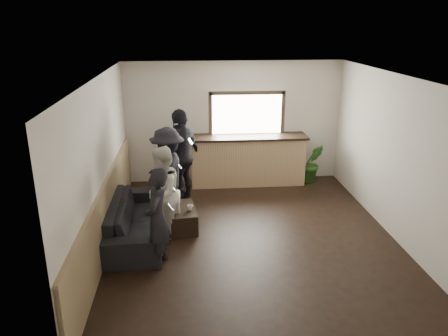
{
  "coord_description": "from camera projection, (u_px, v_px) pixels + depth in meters",
  "views": [
    {
      "loc": [
        -1.09,
        -6.88,
        3.66
      ],
      "look_at": [
        -0.45,
        0.4,
        1.17
      ],
      "focal_mm": 35.0,
      "sensor_mm": 36.0,
      "label": 1
    }
  ],
  "objects": [
    {
      "name": "cup_b",
      "position": [
        190.0,
        208.0,
        7.9
      ],
      "size": [
        0.13,
        0.13,
        0.09
      ],
      "primitive_type": "imported",
      "rotation": [
        0.0,
        0.0,
        1.97
      ],
      "color": "silver",
      "rests_on": "coffee_table"
    },
    {
      "name": "person_c",
      "position": [
        168.0,
        173.0,
        8.37
      ],
      "size": [
        0.77,
        1.2,
        1.76
      ],
      "rotation": [
        0.0,
        0.0,
        -1.68
      ],
      "color": "black",
      "rests_on": "ground"
    },
    {
      "name": "sofa",
      "position": [
        136.0,
        219.0,
        7.67
      ],
      "size": [
        0.96,
        2.34,
        0.68
      ],
      "primitive_type": "imported",
      "rotation": [
        0.0,
        0.0,
        1.6
      ],
      "color": "black",
      "rests_on": "ground"
    },
    {
      "name": "potted_plant",
      "position": [
        312.0,
        163.0,
        10.27
      ],
      "size": [
        0.52,
        0.42,
        0.92
      ],
      "primitive_type": "imported",
      "rotation": [
        0.0,
        0.0,
        0.03
      ],
      "color": "#2D6623",
      "rests_on": "ground"
    },
    {
      "name": "person_d",
      "position": [
        182.0,
        156.0,
        9.01
      ],
      "size": [
        1.02,
        1.24,
        1.98
      ],
      "rotation": [
        0.0,
        0.0,
        -2.13
      ],
      "color": "black",
      "rests_on": "ground"
    },
    {
      "name": "cup_a",
      "position": [
        177.0,
        202.0,
        8.14
      ],
      "size": [
        0.16,
        0.16,
        0.09
      ],
      "primitive_type": "imported",
      "rotation": [
        0.0,
        0.0,
        2.0
      ],
      "color": "silver",
      "rests_on": "coffee_table"
    },
    {
      "name": "person_a",
      "position": [
        157.0,
        218.0,
        6.62
      ],
      "size": [
        0.51,
        0.64,
        1.6
      ],
      "rotation": [
        0.0,
        0.0,
        -1.75
      ],
      "color": "black",
      "rests_on": "ground"
    },
    {
      "name": "bar_counter",
      "position": [
        248.0,
        157.0,
        10.12
      ],
      "size": [
        2.7,
        0.68,
        2.13
      ],
      "color": "tan",
      "rests_on": "ground"
    },
    {
      "name": "room_shell",
      "position": [
        209.0,
        159.0,
        7.23
      ],
      "size": [
        5.01,
        6.01,
        2.8
      ],
      "color": "silver",
      "rests_on": "ground"
    },
    {
      "name": "coffee_table",
      "position": [
        182.0,
        218.0,
        8.05
      ],
      "size": [
        0.59,
        0.92,
        0.39
      ],
      "primitive_type": "cube",
      "rotation": [
        0.0,
        0.0,
        0.12
      ],
      "color": "black",
      "rests_on": "ground"
    },
    {
      "name": "person_b",
      "position": [
        162.0,
        193.0,
        7.53
      ],
      "size": [
        0.87,
        0.97,
        1.65
      ],
      "rotation": [
        0.0,
        0.0,
        -1.93
      ],
      "color": "silver",
      "rests_on": "ground"
    },
    {
      "name": "ground",
      "position": [
        251.0,
        237.0,
        7.76
      ],
      "size": [
        5.0,
        6.0,
        0.01
      ],
      "primitive_type": "cube",
      "color": "black"
    }
  ]
}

